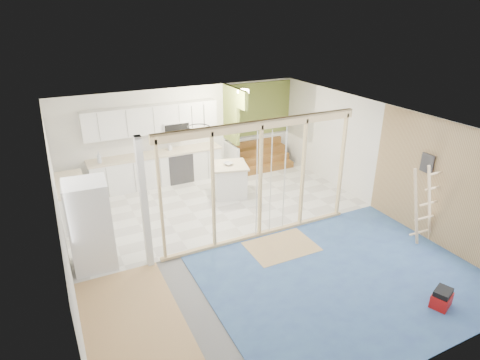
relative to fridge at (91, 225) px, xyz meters
name	(u,v)px	position (x,y,z in m)	size (l,w,h in m)	color
room	(247,184)	(3.03, -0.45, 0.42)	(7.01, 8.01, 2.61)	slate
floor_overlays	(249,237)	(3.10, -0.39, -0.87)	(7.00, 8.00, 0.03)	silver
stud_frame	(237,173)	(2.78, -0.45, 0.71)	(4.66, 0.14, 2.60)	#E0CC89
base_cabinets	(135,178)	(1.42, 2.91, -0.41)	(4.45, 2.24, 0.93)	white
upper_cabinets	(154,120)	(2.19, 3.37, 0.94)	(3.60, 0.41, 0.85)	white
green_partition	(252,139)	(5.07, 3.21, 0.07)	(2.25, 1.51, 2.60)	olive
pot_rack	(199,129)	(2.72, 1.44, 1.12)	(0.52, 0.52, 0.72)	black
sheathing_panel	(451,189)	(6.51, -2.45, 0.42)	(0.02, 4.00, 2.60)	tan
electrical_panel	(427,163)	(6.46, -1.85, 0.77)	(0.04, 0.30, 0.40)	#37363B
ceiling_light	(243,91)	(4.43, 2.55, 1.66)	(0.32, 0.32, 0.08)	#FFEABF
fridge	(91,225)	(0.00, 0.00, 0.00)	(0.81, 0.78, 1.75)	white
island	(230,180)	(3.63, 1.73, -0.45)	(1.08, 1.08, 0.87)	white
bowl	(228,164)	(3.60, 1.73, 0.02)	(0.24, 0.24, 0.06)	silver
soap_bottle_a	(99,157)	(0.63, 3.14, 0.21)	(0.12, 0.12, 0.30)	#B5BBCA
soap_bottle_b	(170,147)	(2.54, 3.32, 0.15)	(0.09, 0.09, 0.20)	silver
toolbox	(442,299)	(4.95, -3.75, -0.71)	(0.43, 0.38, 0.34)	#9F0F0E
ladder	(424,205)	(6.21, -2.15, 0.01)	(0.92, 0.16, 1.73)	#E3BD8B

